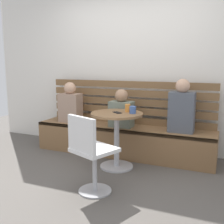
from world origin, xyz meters
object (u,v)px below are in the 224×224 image
object	(u,v)px
white_chair	(90,152)
person_child_middle	(121,111)
person_child_left	(70,105)
cup_mug_blue	(133,110)
phone_on_table	(117,112)
booth_bench	(122,140)
cup_tumbler_orange	(128,108)
cafe_table	(117,129)
person_adult	(182,108)

from	to	relation	value
white_chair	person_child_middle	world-z (taller)	person_child_middle
person_child_left	cup_mug_blue	size ratio (longest dim) A/B	6.73
cup_mug_blue	phone_on_table	distance (m)	0.21
booth_bench	cup_tumbler_orange	size ratio (longest dim) A/B	27.00
booth_bench	white_chair	size ratio (longest dim) A/B	3.18
cafe_table	cup_mug_blue	xyz separation A→B (m)	(0.21, 0.03, 0.27)
booth_bench	white_chair	bearing A→B (deg)	-83.85
booth_bench	cup_mug_blue	bearing A→B (deg)	-56.39
cafe_table	phone_on_table	xyz separation A→B (m)	(0.01, 0.00, 0.23)
booth_bench	cafe_table	world-z (taller)	cafe_table
booth_bench	person_child_middle	world-z (taller)	person_child_middle
person_child_left	person_child_middle	xyz separation A→B (m)	(0.88, -0.01, -0.04)
person_child_left	person_child_middle	size ratio (longest dim) A/B	1.14
cafe_table	cup_tumbler_orange	size ratio (longest dim) A/B	7.40
booth_bench	white_chair	xyz separation A→B (m)	(0.14, -1.32, 0.24)
cup_tumbler_orange	person_adult	bearing A→B (deg)	31.00
white_chair	person_adult	size ratio (longest dim) A/B	1.16
booth_bench	person_adult	distance (m)	1.02
person_adult	phone_on_table	world-z (taller)	person_adult
booth_bench	person_child_left	distance (m)	1.02
booth_bench	phone_on_table	size ratio (longest dim) A/B	19.29
booth_bench	cup_mug_blue	size ratio (longest dim) A/B	28.42
person_child_left	cafe_table	bearing A→B (deg)	-25.99
booth_bench	person_adult	xyz separation A→B (m)	(0.86, 0.00, 0.54)
person_child_left	white_chair	bearing A→B (deg)	-51.58
person_child_left	cup_tumbler_orange	xyz separation A→B (m)	(1.10, -0.35, 0.07)
white_chair	cafe_table	bearing A→B (deg)	92.00
white_chair	person_adult	xyz separation A→B (m)	(0.72, 1.33, 0.30)
cafe_table	person_adult	distance (m)	0.94
cup_tumbler_orange	phone_on_table	distance (m)	0.17
cup_mug_blue	person_child_middle	bearing A→B (deg)	126.20
person_child_middle	person_adult	bearing A→B (deg)	2.48
cafe_table	person_child_left	bearing A→B (deg)	154.01
white_chair	cup_mug_blue	size ratio (longest dim) A/B	8.95
white_chair	person_child_left	size ratio (longest dim) A/B	1.33
person_adult	person_child_left	bearing A→B (deg)	-178.96
cafe_table	cup_tumbler_orange	xyz separation A→B (m)	(0.10, 0.13, 0.27)
person_child_middle	cup_tumbler_orange	size ratio (longest dim) A/B	5.62
white_chair	person_child_middle	distance (m)	1.32
person_adult	person_child_left	xyz separation A→B (m)	(-1.74, -0.03, -0.04)
white_chair	phone_on_table	world-z (taller)	white_chair
person_child_middle	cup_mug_blue	xyz separation A→B (m)	(0.33, -0.45, 0.10)
cup_mug_blue	phone_on_table	world-z (taller)	cup_mug_blue
white_chair	person_child_middle	size ratio (longest dim) A/B	1.51
person_child_middle	cup_tumbler_orange	xyz separation A→B (m)	(0.22, -0.35, 0.11)
person_child_left	person_adult	bearing A→B (deg)	1.04
person_child_left	cup_mug_blue	xyz separation A→B (m)	(1.21, -0.46, 0.07)
white_chair	person_child_middle	bearing A→B (deg)	96.64
booth_bench	phone_on_table	xyz separation A→B (m)	(0.12, -0.51, 0.52)
person_child_middle	booth_bench	bearing A→B (deg)	77.68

